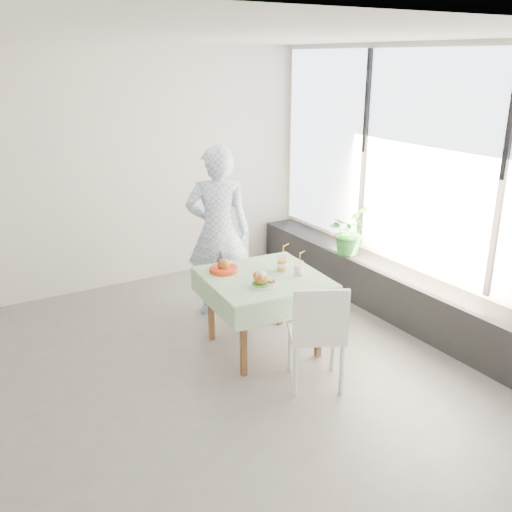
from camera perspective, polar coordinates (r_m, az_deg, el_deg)
floor at (r=4.99m, az=-10.13°, el=-13.17°), size 6.00×6.00×0.00m
ceiling at (r=4.23m, az=-12.49°, el=20.86°), size 6.00×6.00×0.00m
wall_back at (r=6.75m, az=-18.61°, el=7.60°), size 6.00×0.02×2.80m
wall_front at (r=2.39m, az=10.56°, el=-12.70°), size 6.00×0.02×2.80m
wall_right at (r=6.06m, az=16.61°, el=6.56°), size 0.02×5.00×2.80m
window_pane at (r=5.99m, az=16.64°, el=8.86°), size 0.01×4.80×2.18m
window_ledge at (r=6.26m, az=14.36°, el=-3.90°), size 0.40×4.80×0.50m
cafe_table at (r=5.37m, az=0.73°, el=-4.79°), size 1.13×1.13×0.74m
chair_far at (r=6.19m, az=-2.62°, el=-3.02°), size 0.61×0.61×0.99m
chair_near at (r=4.90m, az=5.97°, el=-9.63°), size 0.60×0.60×0.94m
diner at (r=5.99m, az=-3.82°, el=2.41°), size 0.79×0.68×1.84m
main_dish at (r=5.03m, az=0.64°, el=-2.48°), size 0.28×0.28×0.14m
juice_cup_orange at (r=5.38m, az=2.64°, el=-0.76°), size 0.10×0.10×0.29m
juice_cup_lemonade at (r=5.29m, az=4.30°, el=-1.26°), size 0.09×0.09×0.26m
second_dish at (r=5.36m, az=-3.26°, el=-1.20°), size 0.27×0.27×0.13m
potted_plant at (r=6.61m, az=9.18°, el=2.45°), size 0.64×0.63×0.53m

